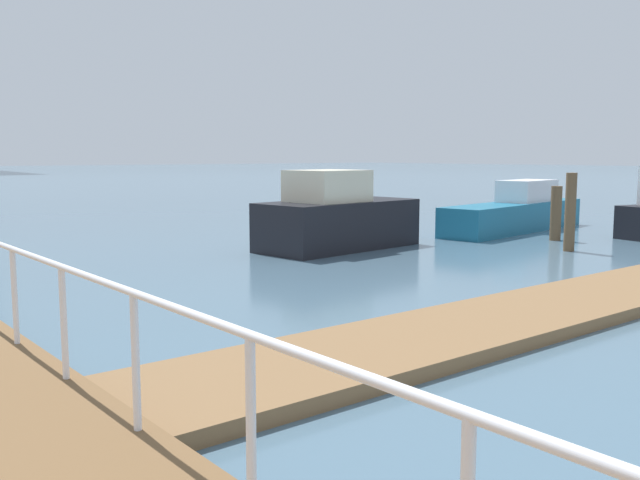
{
  "coord_description": "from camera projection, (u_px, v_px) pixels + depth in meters",
  "views": [
    {
      "loc": [
        -5.24,
        3.98,
        2.46
      ],
      "look_at": [
        1.25,
        12.0,
        1.19
      ],
      "focal_mm": 39.06,
      "sensor_mm": 36.0,
      "label": 1
    }
  ],
  "objects": [
    {
      "name": "ground_plane",
      "position": [
        59.0,
        263.0,
        15.94
      ],
      "size": [
        300.0,
        300.0,
        0.0
      ],
      "primitive_type": "plane",
      "color": "slate"
    },
    {
      "name": "floating_dock",
      "position": [
        499.0,
        321.0,
        9.96
      ],
      "size": [
        12.76,
        2.0,
        0.18
      ],
      "primitive_type": "cube",
      "color": "olive",
      "rests_on": "ground_plane"
    },
    {
      "name": "boardwalk_railing",
      "position": [
        185.0,
        344.0,
        4.54
      ],
      "size": [
        0.06,
        23.39,
        1.08
      ],
      "color": "white",
      "rests_on": "boardwalk"
    },
    {
      "name": "dock_piling_0",
      "position": [
        556.0,
        213.0,
        20.04
      ],
      "size": [
        0.31,
        0.31,
        1.57
      ],
      "primitive_type": "cylinder",
      "color": "brown",
      "rests_on": "ground_plane"
    },
    {
      "name": "dock_piling_2",
      "position": [
        570.0,
        212.0,
        17.76
      ],
      "size": [
        0.27,
        0.27,
        2.01
      ],
      "primitive_type": "cylinder",
      "color": "brown",
      "rests_on": "ground_plane"
    },
    {
      "name": "moored_boat_3",
      "position": [
        516.0,
        212.0,
        22.64
      ],
      "size": [
        7.16,
        2.44,
        1.63
      ],
      "color": "#1E6B8C",
      "rests_on": "ground_plane"
    },
    {
      "name": "moored_boat_4",
      "position": [
        336.0,
        218.0,
        18.26
      ],
      "size": [
        4.62,
        2.42,
        2.07
      ],
      "color": "black",
      "rests_on": "ground_plane"
    }
  ]
}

